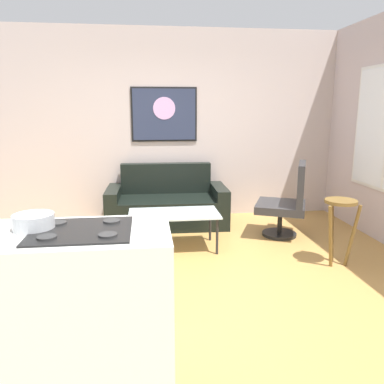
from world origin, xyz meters
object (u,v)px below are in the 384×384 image
(armchair, at_px, (288,202))
(wall_painting, at_px, (164,114))
(bar_stool, at_px, (340,215))
(coffee_table, at_px, (174,216))
(couch, at_px, (167,205))
(mixing_bowl, at_px, (34,222))

(armchair, height_order, wall_painting, wall_painting)
(armchair, bearing_deg, bar_stool, -78.21)
(armchair, bearing_deg, coffee_table, -169.38)
(couch, height_order, armchair, armchair)
(coffee_table, height_order, armchair, armchair)
(bar_stool, bearing_deg, couch, 135.45)
(bar_stool, relative_size, mixing_bowl, 2.88)
(mixing_bowl, distance_m, wall_painting, 3.63)
(couch, bearing_deg, bar_stool, -44.55)
(armchair, bearing_deg, couch, 154.29)
(armchair, bearing_deg, mixing_bowl, -137.79)
(bar_stool, xyz_separation_m, mixing_bowl, (-2.71, -1.31, 0.41))
(bar_stool, distance_m, mixing_bowl, 3.04)
(couch, bearing_deg, wall_painting, 89.90)
(armchair, relative_size, mixing_bowl, 3.95)
(couch, height_order, wall_painting, wall_painting)
(mixing_bowl, bearing_deg, couch, 71.93)
(coffee_table, relative_size, mixing_bowl, 4.28)
(coffee_table, distance_m, armchair, 1.53)
(couch, distance_m, mixing_bowl, 3.24)
(coffee_table, height_order, bar_stool, bar_stool)
(coffee_table, xyz_separation_m, wall_painting, (-0.02, 1.44, 1.16))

